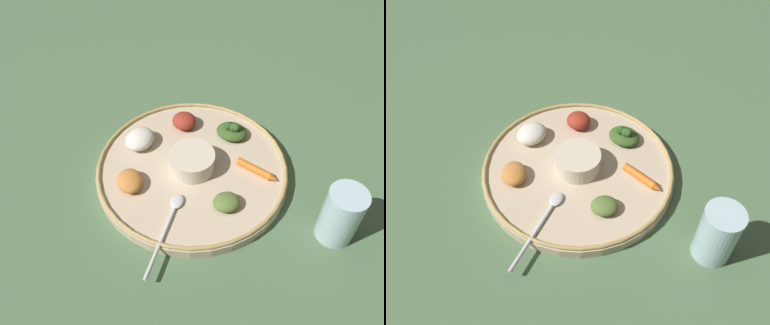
{
  "view_description": "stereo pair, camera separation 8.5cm",
  "coord_description": "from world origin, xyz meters",
  "views": [
    {
      "loc": [
        0.22,
        -0.51,
        0.68
      ],
      "look_at": [
        0.0,
        0.0,
        0.04
      ],
      "focal_mm": 39.91,
      "sensor_mm": 36.0,
      "label": 1
    },
    {
      "loc": [
        0.3,
        -0.47,
        0.68
      ],
      "look_at": [
        0.0,
        0.0,
        0.04
      ],
      "focal_mm": 39.91,
      "sensor_mm": 36.0,
      "label": 2
    }
  ],
  "objects": [
    {
      "name": "mound_squash",
      "position": [
        -0.09,
        -0.09,
        0.03
      ],
      "size": [
        0.08,
        0.08,
        0.03
      ],
      "primitive_type": "ellipsoid",
      "rotation": [
        0.0,
        0.0,
        2.27
      ],
      "color": "#C67A38",
      "rests_on": "platter"
    },
    {
      "name": "center_bowl",
      "position": [
        0.0,
        0.0,
        0.04
      ],
      "size": [
        0.09,
        0.09,
        0.04
      ],
      "color": "beige",
      "rests_on": "platter"
    },
    {
      "name": "mound_beet",
      "position": [
        -0.06,
        0.1,
        0.04
      ],
      "size": [
        0.06,
        0.06,
        0.03
      ],
      "primitive_type": "ellipsoid",
      "rotation": [
        0.0,
        0.0,
        0.13
      ],
      "color": "maroon",
      "rests_on": "platter"
    },
    {
      "name": "carrot_near_spoon",
      "position": [
        0.12,
        0.04,
        0.03
      ],
      "size": [
        0.09,
        0.03,
        0.02
      ],
      "color": "orange",
      "rests_on": "platter"
    },
    {
      "name": "spoon",
      "position": [
        0.01,
        -0.14,
        0.02
      ],
      "size": [
        0.03,
        0.18,
        0.01
      ],
      "color": "silver",
      "rests_on": "platter"
    },
    {
      "name": "greens_pile",
      "position": [
        0.04,
        0.12,
        0.04
      ],
      "size": [
        0.07,
        0.06,
        0.04
      ],
      "color": "#385623",
      "rests_on": "platter"
    },
    {
      "name": "drinking_glass",
      "position": [
        0.29,
        -0.03,
        0.05
      ],
      "size": [
        0.07,
        0.07,
        0.12
      ],
      "color": "silver",
      "rests_on": "ground_plane"
    },
    {
      "name": "platter_rim",
      "position": [
        0.0,
        0.0,
        0.02
      ],
      "size": [
        0.38,
        0.38,
        0.01
      ],
      "primitive_type": "torus",
      "color": "tan",
      "rests_on": "platter"
    },
    {
      "name": "ground_plane",
      "position": [
        0.0,
        0.0,
        0.0
      ],
      "size": [
        2.4,
        2.4,
        0.0
      ],
      "primitive_type": "plane",
      "color": "#4C6B47"
    },
    {
      "name": "mound_collards",
      "position": [
        0.1,
        -0.06,
        0.03
      ],
      "size": [
        0.07,
        0.07,
        0.03
      ],
      "primitive_type": "ellipsoid",
      "rotation": [
        0.0,
        0.0,
        3.81
      ],
      "color": "#567033",
      "rests_on": "platter"
    },
    {
      "name": "mound_rice_white",
      "position": [
        -0.13,
        0.01,
        0.04
      ],
      "size": [
        0.07,
        0.08,
        0.03
      ],
      "primitive_type": "ellipsoid",
      "rotation": [
        0.0,
        0.0,
        1.42
      ],
      "color": "silver",
      "rests_on": "platter"
    },
    {
      "name": "platter",
      "position": [
        0.0,
        0.0,
        0.01
      ],
      "size": [
        0.39,
        0.39,
        0.02
      ],
      "primitive_type": "cylinder",
      "color": "#C6B293",
      "rests_on": "ground_plane"
    }
  ]
}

